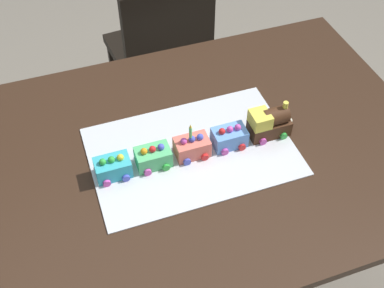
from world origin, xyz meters
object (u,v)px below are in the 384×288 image
at_px(cake_car_hopper_turquoise, 113,167).
at_px(cake_car_tanker_sky_blue, 229,137).
at_px(cake_locomotive, 269,123).
at_px(cake_car_flatbed_mint_green, 153,157).
at_px(birthday_candle, 191,131).
at_px(chair, 161,53).
at_px(cake_car_gondola_coral, 192,147).
at_px(dining_table, 200,170).

bearing_deg(cake_car_hopper_turquoise, cake_car_tanker_sky_blue, 180.00).
distance_m(cake_locomotive, cake_car_flatbed_mint_green, 0.37).
relative_size(cake_car_flatbed_mint_green, birthday_candle, 1.96).
distance_m(chair, cake_car_gondola_coral, 0.91).
relative_size(chair, cake_locomotive, 6.14).
height_order(cake_car_gondola_coral, cake_car_hopper_turquoise, same).
distance_m(cake_car_gondola_coral, birthday_candle, 0.07).
height_order(chair, cake_car_hopper_turquoise, chair).
distance_m(dining_table, cake_car_tanker_sky_blue, 0.16).
bearing_deg(dining_table, cake_car_tanker_sky_blue, 169.82).
bearing_deg(cake_car_flatbed_mint_green, birthday_candle, -180.00).
xyz_separation_m(cake_car_tanker_sky_blue, cake_car_hopper_turquoise, (0.35, 0.00, 0.00)).
height_order(dining_table, cake_car_tanker_sky_blue, cake_car_tanker_sky_blue).
bearing_deg(cake_car_tanker_sky_blue, chair, -92.14).
xyz_separation_m(cake_locomotive, cake_car_flatbed_mint_green, (0.36, 0.00, -0.02)).
relative_size(dining_table, cake_car_gondola_coral, 14.00).
distance_m(cake_locomotive, birthday_candle, 0.26).
xyz_separation_m(chair, cake_car_flatbed_mint_green, (0.27, 0.85, 0.30)).
distance_m(cake_car_tanker_sky_blue, cake_car_flatbed_mint_green, 0.24).
distance_m(cake_car_gondola_coral, cake_car_flatbed_mint_green, 0.12).
height_order(cake_car_gondola_coral, cake_car_flatbed_mint_green, same).
height_order(cake_car_tanker_sky_blue, birthday_candle, birthday_candle).
xyz_separation_m(cake_car_gondola_coral, birthday_candle, (0.00, -0.00, 0.07)).
relative_size(cake_locomotive, birthday_candle, 2.75).
relative_size(cake_locomotive, cake_car_tanker_sky_blue, 1.40).
xyz_separation_m(dining_table, chair, (-0.12, -0.83, -0.16)).
distance_m(chair, cake_locomotive, 0.91).
distance_m(dining_table, cake_car_hopper_turquoise, 0.30).
relative_size(cake_car_gondola_coral, cake_car_flatbed_mint_green, 1.00).
bearing_deg(cake_car_hopper_turquoise, cake_car_flatbed_mint_green, 180.00).
bearing_deg(cake_car_gondola_coral, cake_car_tanker_sky_blue, 180.00).
distance_m(cake_locomotive, cake_car_gondola_coral, 0.25).
bearing_deg(cake_car_gondola_coral, cake_car_flatbed_mint_green, 0.00).
height_order(chair, cake_locomotive, same).
xyz_separation_m(chair, cake_car_gondola_coral, (0.15, 0.85, 0.30)).
relative_size(chair, cake_car_gondola_coral, 8.60).
height_order(cake_car_hopper_turquoise, birthday_candle, birthday_candle).
relative_size(chair, cake_car_flatbed_mint_green, 8.60).
xyz_separation_m(chair, cake_car_tanker_sky_blue, (0.03, 0.85, 0.30)).
distance_m(cake_car_gondola_coral, cake_car_hopper_turquoise, 0.24).
distance_m(dining_table, cake_car_flatbed_mint_green, 0.21).
height_order(cake_car_flatbed_mint_green, cake_car_hopper_turquoise, same).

